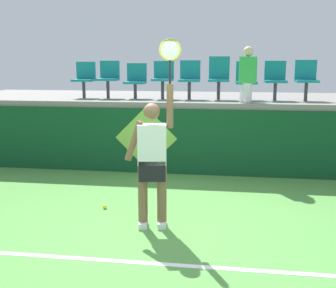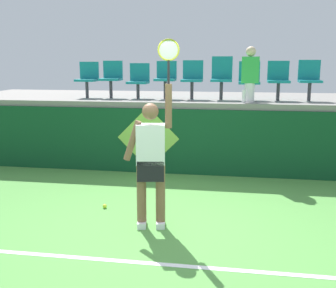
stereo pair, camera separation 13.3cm
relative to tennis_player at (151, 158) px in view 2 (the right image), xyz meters
name	(u,v)px [view 2 (the right image)]	position (x,y,z in m)	size (l,w,h in m)	color
ground_plane	(162,231)	(0.17, -0.15, -0.97)	(40.00, 40.00, 0.00)	#519342
court_back_wall	(188,141)	(0.17, 2.83, -0.31)	(11.02, 0.20, 1.32)	#0F4223
spectator_platform	(196,99)	(0.17, 4.33, 0.41)	(11.02, 3.10, 0.12)	gray
court_baseline_stripe	(148,263)	(0.17, -1.06, -0.97)	(9.92, 0.08, 0.01)	white
tennis_player	(151,158)	(0.00, 0.00, 0.00)	(0.75, 0.32, 2.53)	white
tennis_ball	(105,206)	(-0.87, 0.58, -0.94)	(0.07, 0.07, 0.07)	#D1E533
water_bottle	(244,96)	(1.25, 2.99, 0.60)	(0.08, 0.08, 0.26)	white
stadium_chair_0	(88,77)	(-2.20, 3.64, 0.92)	(0.44, 0.42, 0.80)	#38383D
stadium_chair_1	(112,77)	(-1.64, 3.64, 0.94)	(0.44, 0.42, 0.82)	#38383D
stadium_chair_2	(139,79)	(-1.03, 3.65, 0.89)	(0.44, 0.42, 0.76)	#38383D
stadium_chair_3	(166,77)	(-0.42, 3.64, 0.94)	(0.44, 0.42, 0.81)	#38383D
stadium_chair_4	(192,77)	(0.16, 3.64, 0.94)	(0.44, 0.42, 0.83)	#38383D
stadium_chair_5	(222,76)	(0.78, 3.65, 0.97)	(0.44, 0.42, 0.91)	#38383D
stadium_chair_6	(249,79)	(1.36, 3.65, 0.91)	(0.44, 0.42, 0.81)	#38383D
stadium_chair_7	(278,78)	(1.95, 3.65, 0.93)	(0.44, 0.42, 0.82)	#38383D
stadium_chair_8	(310,78)	(2.58, 3.65, 0.94)	(0.44, 0.42, 0.84)	#38383D
spectator_0	(250,73)	(1.36, 3.17, 1.04)	(0.34, 0.20, 1.10)	white
wall_signage_mount	(148,173)	(-0.63, 2.72, -0.97)	(1.27, 0.01, 1.36)	#0F4223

